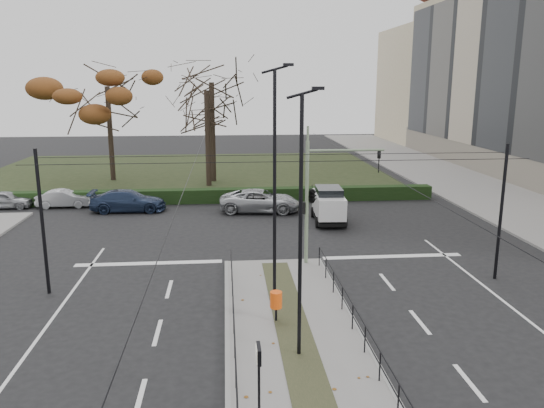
{
  "coord_description": "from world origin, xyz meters",
  "views": [
    {
      "loc": [
        -2.21,
        -19.26,
        8.47
      ],
      "look_at": [
        0.17,
        7.85,
        2.25
      ],
      "focal_mm": 35.0,
      "sensor_mm": 36.0,
      "label": 1
    }
  ],
  "objects_px": {
    "parked_car_second": "(64,199)",
    "rust_tree": "(107,86)",
    "traffic_light": "(314,193)",
    "streetlamp_median_near": "(301,226)",
    "litter_bin": "(276,300)",
    "white_van": "(329,204)",
    "parked_car_third": "(128,201)",
    "parked_car_first": "(5,200)",
    "streetlamp_median_far": "(275,184)",
    "info_panel": "(259,363)",
    "bare_tree_center": "(212,90)",
    "bare_tree_near": "(207,98)",
    "parked_car_fourth": "(260,201)"
  },
  "relations": [
    {
      "from": "traffic_light",
      "to": "parked_car_second",
      "type": "height_order",
      "value": "traffic_light"
    },
    {
      "from": "info_panel",
      "to": "parked_car_fourth",
      "type": "height_order",
      "value": "info_panel"
    },
    {
      "from": "streetlamp_median_near",
      "to": "streetlamp_median_far",
      "type": "bearing_deg",
      "value": 94.16
    },
    {
      "from": "streetlamp_median_near",
      "to": "bare_tree_near",
      "type": "distance_m",
      "value": 29.35
    },
    {
      "from": "streetlamp_median_far",
      "to": "rust_tree",
      "type": "distance_m",
      "value": 30.29
    },
    {
      "from": "bare_tree_near",
      "to": "litter_bin",
      "type": "bearing_deg",
      "value": -83.27
    },
    {
      "from": "parked_car_second",
      "to": "bare_tree_center",
      "type": "distance_m",
      "value": 15.39
    },
    {
      "from": "parked_car_first",
      "to": "bare_tree_center",
      "type": "height_order",
      "value": "bare_tree_center"
    },
    {
      "from": "litter_bin",
      "to": "parked_car_second",
      "type": "relative_size",
      "value": 0.3
    },
    {
      "from": "info_panel",
      "to": "parked_car_second",
      "type": "xyz_separation_m",
      "value": [
        -12.0,
        25.45,
        -1.16
      ]
    },
    {
      "from": "litter_bin",
      "to": "bare_tree_near",
      "type": "distance_m",
      "value": 27.48
    },
    {
      "from": "rust_tree",
      "to": "parked_car_third",
      "type": "bearing_deg",
      "value": -74.11
    },
    {
      "from": "litter_bin",
      "to": "streetlamp_median_near",
      "type": "height_order",
      "value": "streetlamp_median_near"
    },
    {
      "from": "traffic_light",
      "to": "litter_bin",
      "type": "height_order",
      "value": "traffic_light"
    },
    {
      "from": "streetlamp_median_near",
      "to": "parked_car_fourth",
      "type": "distance_m",
      "value": 19.96
    },
    {
      "from": "info_panel",
      "to": "streetlamp_median_near",
      "type": "distance_m",
      "value": 4.43
    },
    {
      "from": "white_van",
      "to": "parked_car_third",
      "type": "bearing_deg",
      "value": 162.79
    },
    {
      "from": "info_panel",
      "to": "streetlamp_median_far",
      "type": "distance_m",
      "value": 8.57
    },
    {
      "from": "parked_car_first",
      "to": "parked_car_fourth",
      "type": "height_order",
      "value": "parked_car_fourth"
    },
    {
      "from": "litter_bin",
      "to": "white_van",
      "type": "xyz_separation_m",
      "value": [
        4.62,
        14.08,
        0.23
      ]
    },
    {
      "from": "parked_car_second",
      "to": "white_van",
      "type": "xyz_separation_m",
      "value": [
        17.6,
        -5.65,
        0.55
      ]
    },
    {
      "from": "traffic_light",
      "to": "bare_tree_center",
      "type": "distance_m",
      "value": 23.39
    },
    {
      "from": "parked_car_fourth",
      "to": "parked_car_third",
      "type": "bearing_deg",
      "value": 91.04
    },
    {
      "from": "parked_car_first",
      "to": "rust_tree",
      "type": "bearing_deg",
      "value": -27.51
    },
    {
      "from": "parked_car_fourth",
      "to": "bare_tree_center",
      "type": "bearing_deg",
      "value": 23.03
    },
    {
      "from": "litter_bin",
      "to": "parked_car_third",
      "type": "relative_size",
      "value": 0.22
    },
    {
      "from": "streetlamp_median_near",
      "to": "white_van",
      "type": "bearing_deg",
      "value": 76.03
    },
    {
      "from": "rust_tree",
      "to": "bare_tree_near",
      "type": "height_order",
      "value": "rust_tree"
    },
    {
      "from": "rust_tree",
      "to": "bare_tree_center",
      "type": "xyz_separation_m",
      "value": [
        8.91,
        -1.27,
        -0.27
      ]
    },
    {
      "from": "info_panel",
      "to": "litter_bin",
      "type": "bearing_deg",
      "value": 80.3
    },
    {
      "from": "info_panel",
      "to": "streetlamp_median_near",
      "type": "xyz_separation_m",
      "value": [
        1.49,
        3.29,
        2.56
      ]
    },
    {
      "from": "streetlamp_median_near",
      "to": "parked_car_first",
      "type": "height_order",
      "value": "streetlamp_median_near"
    },
    {
      "from": "streetlamp_median_near",
      "to": "streetlamp_median_far",
      "type": "xyz_separation_m",
      "value": [
        -0.34,
        4.67,
        0.41
      ]
    },
    {
      "from": "traffic_light",
      "to": "streetlamp_median_near",
      "type": "bearing_deg",
      "value": -102.07
    },
    {
      "from": "traffic_light",
      "to": "parked_car_third",
      "type": "xyz_separation_m",
      "value": [
        -10.68,
        11.86,
        -2.78
      ]
    },
    {
      "from": "streetlamp_median_near",
      "to": "parked_car_third",
      "type": "height_order",
      "value": "streetlamp_median_near"
    },
    {
      "from": "bare_tree_center",
      "to": "rust_tree",
      "type": "bearing_deg",
      "value": 171.89
    },
    {
      "from": "parked_car_second",
      "to": "white_van",
      "type": "height_order",
      "value": "white_van"
    },
    {
      "from": "white_van",
      "to": "parked_car_first",
      "type": "bearing_deg",
      "value": 165.32
    },
    {
      "from": "parked_car_second",
      "to": "rust_tree",
      "type": "xyz_separation_m",
      "value": [
        1.3,
        10.16,
        7.6
      ]
    },
    {
      "from": "litter_bin",
      "to": "rust_tree",
      "type": "height_order",
      "value": "rust_tree"
    },
    {
      "from": "traffic_light",
      "to": "parked_car_first",
      "type": "relative_size",
      "value": 1.6
    },
    {
      "from": "parked_car_fourth",
      "to": "bare_tree_near",
      "type": "relative_size",
      "value": 0.52
    },
    {
      "from": "info_panel",
      "to": "bare_tree_center",
      "type": "bearing_deg",
      "value": 92.98
    },
    {
      "from": "streetlamp_median_near",
      "to": "streetlamp_median_far",
      "type": "distance_m",
      "value": 4.7
    },
    {
      "from": "info_panel",
      "to": "parked_car_third",
      "type": "height_order",
      "value": "info_panel"
    },
    {
      "from": "traffic_light",
      "to": "parked_car_fourth",
      "type": "bearing_deg",
      "value": 99.24
    },
    {
      "from": "traffic_light",
      "to": "streetlamp_median_near",
      "type": "xyz_separation_m",
      "value": [
        -1.85,
        -8.66,
        0.82
      ]
    },
    {
      "from": "traffic_light",
      "to": "bare_tree_center",
      "type": "bearing_deg",
      "value": 102.91
    },
    {
      "from": "white_van",
      "to": "rust_tree",
      "type": "xyz_separation_m",
      "value": [
        -16.3,
        15.81,
        7.05
      ]
    }
  ]
}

